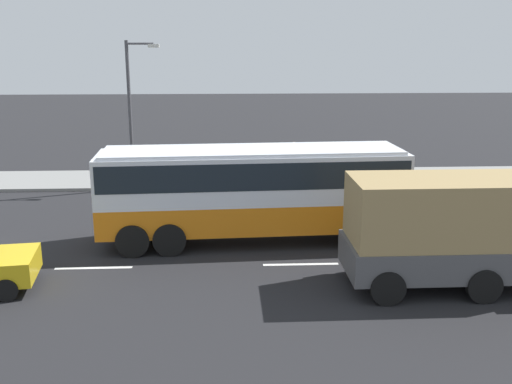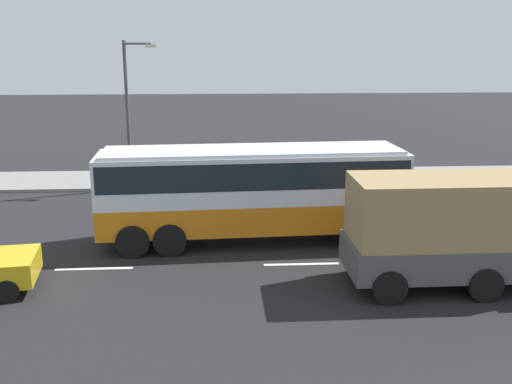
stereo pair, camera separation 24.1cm
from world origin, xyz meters
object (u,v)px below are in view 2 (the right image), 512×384
Objects in this scene: coach_bus at (253,185)px; pedestrian_near_curb at (291,156)px; pedestrian_at_crossing at (356,157)px; cargo_truck at (471,229)px; street_lamp at (130,105)px.

coach_bus is 5.98× the size of pedestrian_near_curb.
pedestrian_near_curb is 3.31m from pedestrian_at_crossing.
coach_bus is 1.42× the size of cargo_truck.
cargo_truck is 4.21× the size of pedestrian_near_curb.
pedestrian_near_curb is at bearing 12.14° from street_lamp.
street_lamp is at bearing 170.47° from pedestrian_at_crossing.
pedestrian_at_crossing is at bearing 90.50° from cargo_truck.
coach_bus is 11.13m from pedestrian_at_crossing.
pedestrian_at_crossing is (5.81, 9.45, -0.91)m from coach_bus.
coach_bus is 1.57× the size of street_lamp.
cargo_truck is (6.02, -4.21, -0.36)m from coach_bus.
cargo_truck reaches higher than pedestrian_near_curb.
street_lamp reaches higher than coach_bus.
street_lamp reaches higher than pedestrian_at_crossing.
street_lamp is at bearing 123.07° from pedestrian_near_curb.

